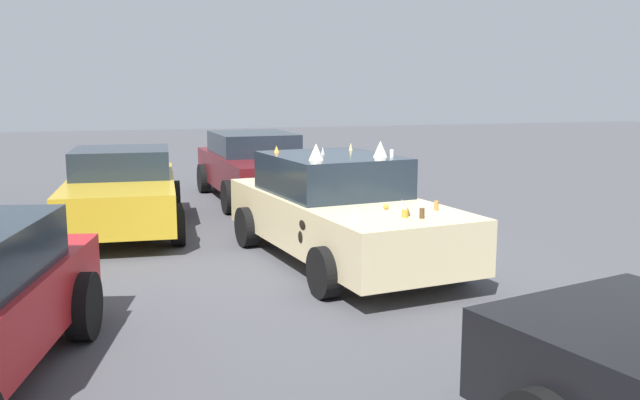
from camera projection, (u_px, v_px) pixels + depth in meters
name	position (u px, v px, depth m)	size (l,w,h in m)	color
ground_plane	(340.00, 261.00, 9.76)	(60.00, 60.00, 0.00)	#47474C
art_car_decorated	(338.00, 210.00, 9.70)	(4.81, 2.53, 1.71)	beige
parked_sedan_far_right	(122.00, 190.00, 11.73)	(4.31, 2.17, 1.39)	gold
parked_sedan_row_back_center	(256.00, 166.00, 14.90)	(4.68, 2.23, 1.44)	#5B1419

